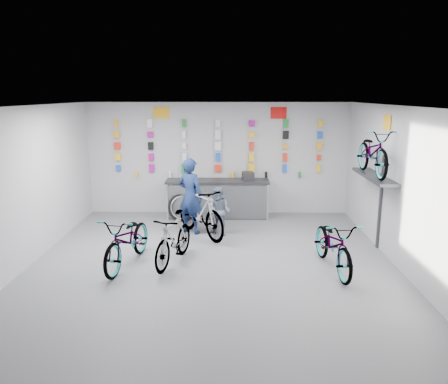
{
  "coord_description": "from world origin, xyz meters",
  "views": [
    {
      "loc": [
        0.35,
        -7.69,
        3.21
      ],
      "look_at": [
        0.2,
        1.4,
        1.16
      ],
      "focal_mm": 35.0,
      "sensor_mm": 36.0,
      "label": 1
    }
  ],
  "objects_px": {
    "bike_right": "(334,244)",
    "clerk": "(190,196)",
    "customer": "(219,211)",
    "counter": "(218,199)",
    "bike_center": "(174,239)",
    "bike_service": "(200,212)",
    "bike_left": "(128,240)"
  },
  "relations": [
    {
      "from": "bike_left",
      "to": "customer",
      "type": "distance_m",
      "value": 2.5
    },
    {
      "from": "bike_service",
      "to": "clerk",
      "type": "height_order",
      "value": "clerk"
    },
    {
      "from": "bike_left",
      "to": "bike_right",
      "type": "relative_size",
      "value": 1.01
    },
    {
      "from": "clerk",
      "to": "customer",
      "type": "distance_m",
      "value": 0.77
    },
    {
      "from": "counter",
      "to": "bike_service",
      "type": "xyz_separation_m",
      "value": [
        -0.35,
        -1.61,
        0.09
      ]
    },
    {
      "from": "counter",
      "to": "bike_right",
      "type": "relative_size",
      "value": 1.42
    },
    {
      "from": "bike_service",
      "to": "counter",
      "type": "bearing_deg",
      "value": 42.63
    },
    {
      "from": "counter",
      "to": "bike_left",
      "type": "relative_size",
      "value": 1.4
    },
    {
      "from": "customer",
      "to": "bike_center",
      "type": "bearing_deg",
      "value": -90.9
    },
    {
      "from": "bike_center",
      "to": "customer",
      "type": "distance_m",
      "value": 1.93
    },
    {
      "from": "bike_center",
      "to": "customer",
      "type": "xyz_separation_m",
      "value": [
        0.83,
        1.74,
        0.07
      ]
    },
    {
      "from": "bike_center",
      "to": "clerk",
      "type": "distance_m",
      "value": 1.97
    },
    {
      "from": "counter",
      "to": "bike_center",
      "type": "relative_size",
      "value": 1.63
    },
    {
      "from": "bike_left",
      "to": "bike_service",
      "type": "bearing_deg",
      "value": 65.44
    },
    {
      "from": "bike_service",
      "to": "customer",
      "type": "xyz_separation_m",
      "value": [
        0.43,
        0.06,
        -0.01
      ]
    },
    {
      "from": "bike_left",
      "to": "clerk",
      "type": "bearing_deg",
      "value": 74.04
    },
    {
      "from": "bike_right",
      "to": "clerk",
      "type": "relative_size",
      "value": 1.07
    },
    {
      "from": "clerk",
      "to": "bike_left",
      "type": "bearing_deg",
      "value": 93.08
    },
    {
      "from": "counter",
      "to": "customer",
      "type": "height_order",
      "value": "customer"
    },
    {
      "from": "counter",
      "to": "bike_service",
      "type": "bearing_deg",
      "value": -102.22
    },
    {
      "from": "bike_left",
      "to": "clerk",
      "type": "height_order",
      "value": "clerk"
    },
    {
      "from": "bike_service",
      "to": "customer",
      "type": "distance_m",
      "value": 0.43
    },
    {
      "from": "counter",
      "to": "bike_right",
      "type": "bearing_deg",
      "value": -57.6
    },
    {
      "from": "bike_left",
      "to": "customer",
      "type": "xyz_separation_m",
      "value": [
        1.68,
        1.85,
        0.06
      ]
    },
    {
      "from": "bike_center",
      "to": "bike_service",
      "type": "distance_m",
      "value": 1.73
    },
    {
      "from": "counter",
      "to": "bike_right",
      "type": "xyz_separation_m",
      "value": [
        2.25,
        -3.55,
        0.01
      ]
    },
    {
      "from": "customer",
      "to": "counter",
      "type": "bearing_deg",
      "value": 117.55
    },
    {
      "from": "bike_left",
      "to": "bike_right",
      "type": "bearing_deg",
      "value": 8.16
    },
    {
      "from": "counter",
      "to": "bike_service",
      "type": "relative_size",
      "value": 1.4
    },
    {
      "from": "bike_center",
      "to": "clerk",
      "type": "height_order",
      "value": "clerk"
    },
    {
      "from": "bike_right",
      "to": "bike_center",
      "type": "bearing_deg",
      "value": 168.7
    },
    {
      "from": "bike_right",
      "to": "clerk",
      "type": "distance_m",
      "value": 3.61
    }
  ]
}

